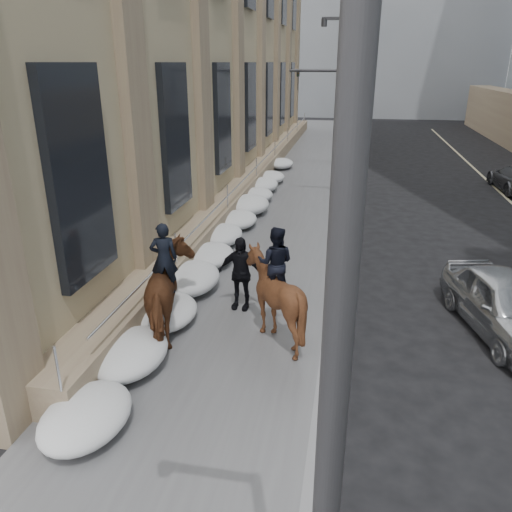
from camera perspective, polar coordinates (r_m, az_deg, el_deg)
The scene contains 14 objects.
ground at distance 10.92m, azimuth -6.78°, elevation -13.81°, with size 140.00×140.00×0.00m, color black.
sidewalk at distance 19.69m, azimuth 1.88°, elevation 2.95°, with size 5.00×80.00×0.12m, color #4E4E51.
curb at distance 19.48m, azimuth 9.52°, elevation 2.45°, with size 0.24×80.00×0.12m, color slate.
limestone_building at distance 29.70m, azimuth -5.66°, elevation 26.31°, with size 6.10×44.00×18.00m.
bg_building_far at distance 81.05m, azimuth 5.04°, elevation 23.85°, with size 24.00×12.00×20.00m, color gray.
streetlight_near at distance 2.98m, azimuth 5.93°, elevation -12.85°, with size 1.71×0.24×8.00m.
streetlight_mid at distance 22.53m, azimuth 10.93°, elevation 16.66°, with size 1.71×0.24×8.00m.
streetlight_far at distance 42.50m, azimuth 11.30°, elevation 18.64°, with size 1.71×0.24×8.00m.
traffic_signal at distance 30.56m, azimuth 9.75°, elevation 16.77°, with size 4.10×0.22×6.00m.
snow_bank at distance 18.08m, azimuth -3.52°, elevation 2.59°, with size 1.70×18.10×0.76m.
mounted_horse_left at distance 11.84m, azimuth -9.67°, elevation -4.03°, with size 1.89×2.79×2.74m.
mounted_horse_right at distance 11.55m, azimuth 2.09°, elevation -4.28°, with size 1.73×1.94×2.71m.
pedestrian at distance 13.02m, azimuth -1.82°, elevation -1.97°, with size 1.16×0.48×1.99m, color black.
car_silver at distance 13.63m, azimuth 26.61°, elevation -4.95°, with size 1.77×4.40×1.50m, color #A5A8AD.
Camera 1 is at (2.91, -8.47, 6.25)m, focal length 35.00 mm.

